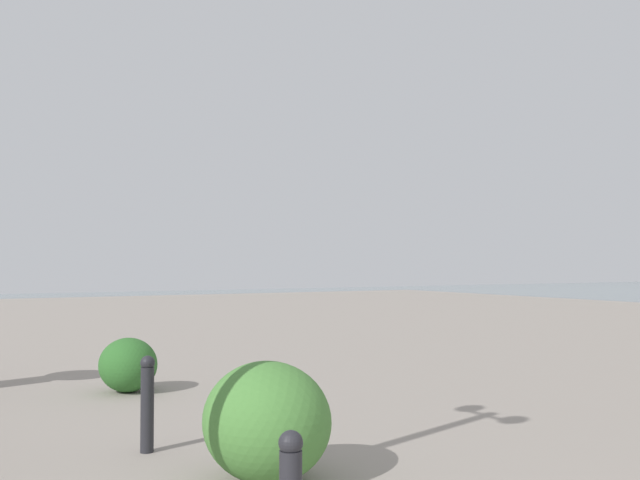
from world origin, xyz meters
TOP-DOWN VIEW (x-y plane):
  - bollard_mid at (5.38, -0.53)m, footprint 0.13×0.13m
  - shrub_low at (4.08, -1.11)m, footprint 1.10×0.99m
  - shrub_round at (8.47, -1.14)m, footprint 0.84×0.76m

SIDE VIEW (x-z plane):
  - shrub_round at x=8.47m, z-range 0.00..0.71m
  - bollard_mid at x=5.38m, z-range 0.02..0.89m
  - shrub_low at x=4.08m, z-range 0.00..0.93m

